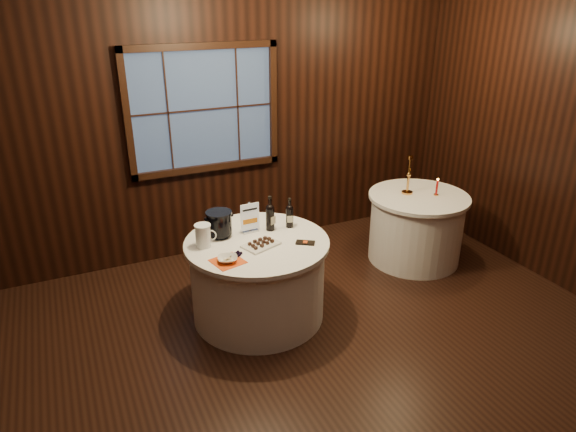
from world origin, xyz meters
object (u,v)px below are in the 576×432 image
ice_bucket (219,224)px  sign_stand (250,222)px  red_candle (437,189)px  port_bottle_left (270,216)px  glass_pitcher (203,235)px  chocolate_box (305,243)px  side_table (416,227)px  port_bottle_right (290,215)px  chocolate_plate (261,244)px  brass_candlestick (408,180)px  cracker_bowl (228,259)px  grape_bunch (238,255)px  main_table (258,278)px

ice_bucket → sign_stand: bearing=-4.4°
red_candle → port_bottle_left: bearing=-178.2°
glass_pitcher → sign_stand: bearing=38.0°
red_candle → chocolate_box: bearing=-166.1°
side_table → port_bottle_right: bearing=-174.5°
chocolate_plate → brass_candlestick: size_ratio=0.84×
sign_stand → cracker_bowl: (-0.37, -0.46, -0.07)m
grape_bunch → red_candle: (2.41, 0.43, 0.06)m
sign_stand → grape_bunch: size_ratio=1.78×
grape_bunch → cracker_bowl: 0.11m
main_table → cracker_bowl: bearing=-144.1°
port_bottle_right → chocolate_box: size_ratio=1.75×
ice_bucket → brass_candlestick: (2.18, 0.18, 0.03)m
brass_candlestick → glass_pitcher: bearing=-172.6°
main_table → chocolate_plate: bearing=-92.1°
port_bottle_right → port_bottle_left: bearing=-165.2°
chocolate_box → grape_bunch: bearing=-147.5°
glass_pitcher → cracker_bowl: 0.37m
port_bottle_left → red_candle: (1.96, 0.06, -0.07)m
brass_candlestick → chocolate_box: bearing=-158.1°
glass_pitcher → cracker_bowl: glass_pitcher is taller
glass_pitcher → port_bottle_left: bearing=30.9°
glass_pitcher → red_candle: glass_pitcher is taller
side_table → chocolate_plate: bearing=-168.5°
port_bottle_left → chocolate_box: bearing=-88.6°
chocolate_plate → glass_pitcher: glass_pitcher is taller
glass_pitcher → chocolate_box: bearing=3.8°
sign_stand → port_bottle_left: (0.18, -0.04, 0.05)m
sign_stand → glass_pitcher: sign_stand is taller
port_bottle_right → grape_bunch: bearing=-131.6°
red_candle → sign_stand: bearing=-179.4°
side_table → chocolate_plate: (-2.00, -0.41, 0.40)m
main_table → sign_stand: bearing=86.3°
side_table → port_bottle_right: size_ratio=3.77×
brass_candlestick → grape_bunch: bearing=-164.2°
side_table → port_bottle_left: 1.88m
sign_stand → port_bottle_right: bearing=-10.5°
chocolate_plate → main_table: bearing=87.9°
side_table → cracker_bowl: (-2.36, -0.56, 0.41)m
cracker_bowl → brass_candlestick: (2.27, 0.65, 0.13)m
side_table → chocolate_box: size_ratio=6.60×
sign_stand → cracker_bowl: sign_stand is taller
main_table → chocolate_box: bearing=-31.7°
port_bottle_right → glass_pitcher: 0.84m
port_bottle_right → glass_pitcher: (-0.84, -0.05, -0.02)m
port_bottle_left → cracker_bowl: size_ratio=2.07×
ice_bucket → chocolate_plate: bearing=-51.3°
ice_bucket → grape_bunch: bearing=-87.8°
main_table → red_candle: 2.22m
main_table → side_table: bearing=8.5°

